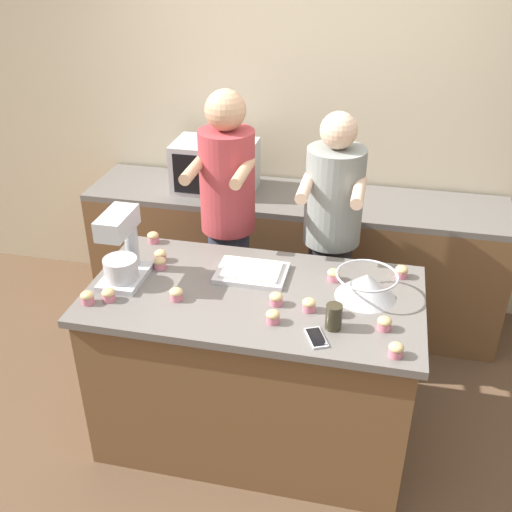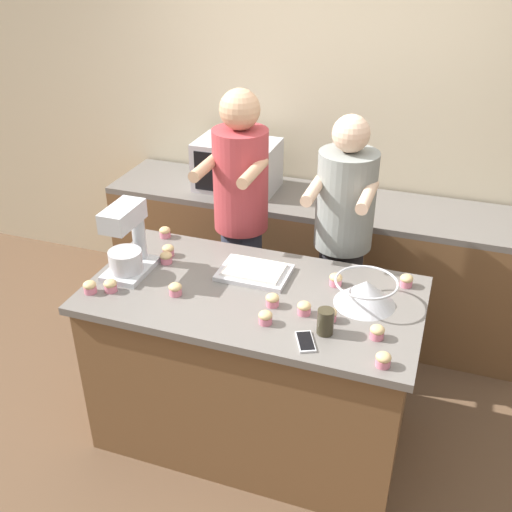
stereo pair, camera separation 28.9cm
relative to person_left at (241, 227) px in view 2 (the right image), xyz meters
name	(u,v)px [view 2 (the right image)]	position (x,y,z in m)	size (l,w,h in m)	color
ground_plane	(254,430)	(0.30, -0.65, -0.94)	(16.00, 16.00, 0.00)	brown
back_wall	(330,121)	(0.30, 0.92, 0.41)	(10.00, 0.06, 2.70)	beige
island_counter	(253,366)	(0.30, -0.65, -0.47)	(1.65, 0.87, 0.94)	brown
back_counter	(311,259)	(0.30, 0.57, -0.47)	(2.80, 0.60, 0.93)	brown
person_left	(241,227)	(0.00, 0.00, 0.00)	(0.33, 0.50, 1.76)	#33384C
person_right	(341,251)	(0.61, 0.00, -0.05)	(0.34, 0.50, 1.67)	#232328
stand_mixer	(127,244)	(-0.36, -0.68, 0.17)	(0.20, 0.30, 0.38)	#B2B7BC
mixing_bowl	(366,292)	(0.84, -0.57, 0.07)	(0.30, 0.30, 0.13)	#BCBCC1
baking_tray	(254,272)	(0.26, -0.49, 0.02)	(0.36, 0.26, 0.04)	#BCBCC1
microwave_oven	(237,165)	(-0.24, 0.57, 0.16)	(0.54, 0.36, 0.33)	#B7B7BC
cell_phone	(305,342)	(0.65, -0.95, 0.01)	(0.12, 0.16, 0.01)	silver
drinking_glass	(325,322)	(0.71, -0.86, 0.06)	(0.07, 0.07, 0.12)	#332D1E
cupcake_0	(165,232)	(-0.37, -0.27, 0.03)	(0.06, 0.06, 0.06)	#D17084
cupcake_1	(166,258)	(-0.23, -0.53, 0.03)	(0.06, 0.06, 0.06)	#D17084
cupcake_2	(90,287)	(-0.45, -0.91, 0.03)	(0.06, 0.06, 0.06)	#D17084
cupcake_3	(304,308)	(0.59, -0.74, 0.03)	(0.06, 0.06, 0.06)	#D17084
cupcake_4	(336,279)	(0.67, -0.45, 0.03)	(0.06, 0.06, 0.06)	#D17084
cupcake_5	(175,289)	(-0.05, -0.79, 0.03)	(0.06, 0.06, 0.06)	#D17084
cupcake_6	(110,286)	(-0.36, -0.87, 0.03)	(0.06, 0.06, 0.06)	#D17084
cupcake_7	(265,317)	(0.44, -0.87, 0.03)	(0.06, 0.06, 0.06)	#D17084
cupcake_8	(377,332)	(0.94, -0.82, 0.03)	(0.06, 0.06, 0.06)	#D17084
cupcake_9	(406,280)	(1.01, -0.34, 0.03)	(0.06, 0.06, 0.06)	#D17084
cupcake_10	(383,359)	(0.99, -1.00, 0.03)	(0.06, 0.06, 0.06)	#D17084
cupcake_11	(330,314)	(0.71, -0.76, 0.03)	(0.06, 0.06, 0.06)	#D17084
cupcake_12	(272,300)	(0.43, -0.73, 0.03)	(0.06, 0.06, 0.06)	#D17084
cupcake_13	(168,250)	(-0.25, -0.45, 0.03)	(0.06, 0.06, 0.06)	#D17084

